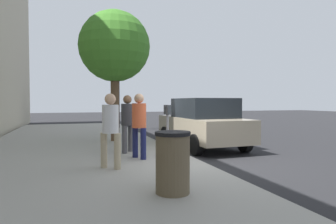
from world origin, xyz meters
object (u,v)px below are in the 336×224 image
(pedestrian_bystander, at_px, (110,125))
(parked_sedan_near, at_px, (202,123))
(parking_officer, at_px, (127,119))
(traffic_signal, at_px, (120,86))
(parking_meter, at_px, (167,119))
(trash_bin, at_px, (173,162))
(pedestrian_at_meter, at_px, (139,121))
(street_tree, at_px, (115,47))

(pedestrian_bystander, distance_m, parked_sedan_near, 4.73)
(parking_officer, relative_size, traffic_signal, 0.47)
(parking_meter, xyz_separation_m, pedestrian_bystander, (-1.10, 1.70, -0.04))
(traffic_signal, xyz_separation_m, trash_bin, (-12.57, 1.12, -1.92))
(pedestrian_at_meter, height_order, traffic_signal, traffic_signal)
(parking_officer, distance_m, parked_sedan_near, 3.10)
(pedestrian_at_meter, bearing_deg, traffic_signal, 61.83)
(street_tree, bearing_deg, parking_meter, -165.27)
(parking_meter, relative_size, pedestrian_bystander, 0.84)
(street_tree, xyz_separation_m, trash_bin, (-6.82, 0.01, -3.08))
(pedestrian_at_meter, height_order, pedestrian_bystander, pedestrian_at_meter)
(pedestrian_bystander, xyz_separation_m, trash_bin, (-2.11, -0.74, -0.47))
(parking_officer, relative_size, parked_sedan_near, 0.38)
(parking_officer, relative_size, trash_bin, 1.67)
(trash_bin, bearing_deg, parking_officer, 0.08)
(parking_meter, relative_size, parked_sedan_near, 0.32)
(street_tree, height_order, trash_bin, street_tree)
(traffic_signal, bearing_deg, parking_meter, 179.00)
(pedestrian_at_meter, xyz_separation_m, traffic_signal, (9.51, -1.00, 1.42))
(pedestrian_at_meter, distance_m, parked_sedan_near, 3.47)
(pedestrian_at_meter, bearing_deg, parking_officer, 75.07)
(pedestrian_bystander, bearing_deg, street_tree, 33.33)
(parked_sedan_near, bearing_deg, parking_meter, 134.65)
(parking_meter, bearing_deg, street_tree, 14.73)
(pedestrian_at_meter, distance_m, pedestrian_bystander, 1.29)
(parking_officer, xyz_separation_m, parked_sedan_near, (1.06, -2.90, -0.24))
(pedestrian_at_meter, height_order, street_tree, street_tree)
(parking_officer, bearing_deg, traffic_signal, 120.98)
(parking_meter, relative_size, pedestrian_at_meter, 0.82)
(pedestrian_bystander, xyz_separation_m, parked_sedan_near, (3.02, -3.64, -0.23))
(parking_officer, xyz_separation_m, traffic_signal, (8.51, -1.13, 1.44))
(street_tree, bearing_deg, parking_officer, 179.64)
(parking_meter, height_order, parking_officer, parking_officer)
(parking_meter, bearing_deg, pedestrian_at_meter, 100.34)
(parking_officer, bearing_deg, pedestrian_at_meter, -44.23)
(parking_officer, xyz_separation_m, trash_bin, (-4.07, -0.01, -0.48))
(street_tree, bearing_deg, pedestrian_at_meter, -178.32)
(pedestrian_bystander, relative_size, trash_bin, 1.66)
(parking_meter, height_order, trash_bin, parking_meter)
(parking_meter, distance_m, parked_sedan_near, 2.74)
(pedestrian_at_meter, xyz_separation_m, trash_bin, (-3.06, 0.12, -0.49))
(pedestrian_bystander, distance_m, trash_bin, 2.29)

